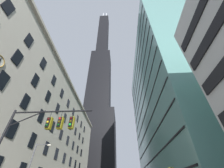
# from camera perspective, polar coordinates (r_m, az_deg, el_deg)

# --- Properties ---
(station_building) EXTENTS (15.03, 61.09, 27.05)m
(station_building) POSITION_cam_1_polar(r_m,az_deg,el_deg) (41.05, -29.52, -17.54)
(station_building) COLOR beige
(station_building) RESTS_ON ground
(dark_skyscraper) EXTENTS (25.54, 25.54, 208.21)m
(dark_skyscraper) POSITION_cam_1_polar(r_m,az_deg,el_deg) (109.15, -5.58, -4.31)
(dark_skyscraper) COLOR black
(dark_skyscraper) RESTS_ON ground
(glass_office_midrise) EXTENTS (19.37, 49.12, 49.42)m
(glass_office_midrise) POSITION_cam_1_polar(r_m,az_deg,el_deg) (49.58, 23.89, -7.77)
(glass_office_midrise) COLOR slate
(glass_office_midrise) RESTS_ON ground
(traffic_signal_mast) EXTENTS (7.48, 0.63, 7.67)m
(traffic_signal_mast) POSITION_cam_1_polar(r_m,az_deg,el_deg) (13.29, -27.94, -17.47)
(traffic_signal_mast) COLOR black
(traffic_signal_mast) RESTS_ON sidewalk_left
(street_lamppost) EXTENTS (2.29, 0.32, 7.19)m
(street_lamppost) POSITION_cam_1_polar(r_m,az_deg,el_deg) (23.65, -30.99, -27.87)
(street_lamppost) COLOR #47474C
(street_lamppost) RESTS_ON sidewalk_left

